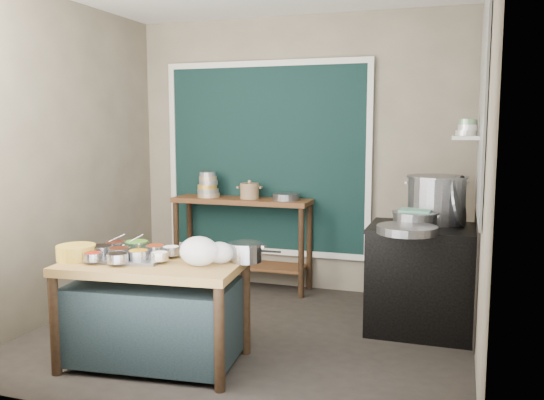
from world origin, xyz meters
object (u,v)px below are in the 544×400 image
(utensil_cup, at_px, (206,193))
(steamer, at_px, (415,219))
(stove_block, at_px, (425,281))
(yellow_basin, at_px, (76,252))
(condiment_tray, at_px, (130,258))
(prep_table, at_px, (154,313))
(ceramic_crock, at_px, (250,192))
(back_counter, at_px, (242,243))
(saucepan, at_px, (246,252))
(stock_pot, at_px, (436,199))

(utensil_cup, xyz_separation_m, steamer, (2.20, -0.73, -0.05))
(stove_block, xyz_separation_m, yellow_basin, (-2.32, -1.43, 0.38))
(utensil_cup, bearing_deg, condiment_tray, -80.75)
(prep_table, relative_size, ceramic_crock, 6.03)
(back_counter, height_order, saucepan, back_counter)
(back_counter, xyz_separation_m, stove_block, (1.90, -0.73, -0.05))
(saucepan, bearing_deg, prep_table, -165.70)
(stove_block, height_order, utensil_cup, utensil_cup)
(condiment_tray, bearing_deg, stove_block, 33.40)
(stove_block, height_order, saucepan, saucepan)
(condiment_tray, xyz_separation_m, yellow_basin, (-0.35, -0.13, 0.04))
(ceramic_crock, bearing_deg, back_counter, 173.27)
(back_counter, relative_size, saucepan, 5.89)
(steamer, bearing_deg, saucepan, -135.33)
(stove_block, relative_size, utensil_cup, 6.11)
(ceramic_crock, distance_m, steamer, 1.88)
(condiment_tray, relative_size, steamer, 1.36)
(saucepan, xyz_separation_m, ceramic_crock, (-0.65, 1.82, 0.20))
(condiment_tray, height_order, yellow_basin, yellow_basin)
(steamer, bearing_deg, stove_block, 24.70)
(condiment_tray, bearing_deg, yellow_basin, -160.10)
(ceramic_crock, bearing_deg, saucepan, -70.33)
(utensil_cup, xyz_separation_m, ceramic_crock, (0.48, 0.03, 0.03))
(ceramic_crock, bearing_deg, stove_block, -21.67)
(saucepan, bearing_deg, stove_block, 39.76)
(yellow_basin, relative_size, stock_pot, 0.54)
(back_counter, bearing_deg, prep_table, -86.63)
(condiment_tray, distance_m, stock_pot, 2.55)
(prep_table, height_order, back_counter, back_counter)
(back_counter, relative_size, condiment_tray, 2.82)
(prep_table, distance_m, steamer, 2.18)
(saucepan, distance_m, ceramic_crock, 1.94)
(prep_table, distance_m, yellow_basin, 0.70)
(back_counter, height_order, steamer, steamer)
(prep_table, distance_m, utensil_cup, 2.14)
(stock_pot, bearing_deg, steamer, -121.23)
(utensil_cup, bearing_deg, stove_block, -16.64)
(prep_table, bearing_deg, utensil_cup, 98.69)
(utensil_cup, distance_m, steamer, 2.32)
(utensil_cup, xyz_separation_m, stock_pot, (2.35, -0.47, 0.09))
(saucepan, bearing_deg, ceramic_crock, 106.00)
(prep_table, height_order, yellow_basin, yellow_basin)
(saucepan, xyz_separation_m, steamer, (1.07, 1.06, 0.12))
(yellow_basin, bearing_deg, condiment_tray, 19.90)
(stock_pot, bearing_deg, ceramic_crock, 164.80)
(back_counter, xyz_separation_m, utensil_cup, (-0.39, -0.04, 0.52))
(stove_block, relative_size, saucepan, 3.65)
(yellow_basin, bearing_deg, stock_pot, 34.47)
(back_counter, xyz_separation_m, condiment_tray, (-0.07, -2.03, 0.29))
(prep_table, relative_size, yellow_basin, 4.58)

